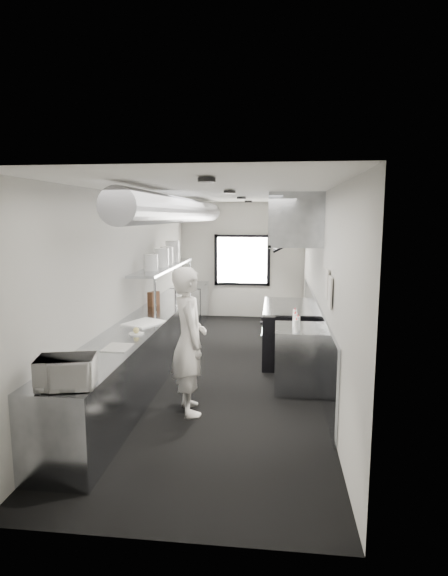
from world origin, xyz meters
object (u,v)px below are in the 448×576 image
(prep_counter, at_px, (145,349))
(squeeze_bottle_d, at_px, (295,319))
(deli_tub_b, at_px, (74,358))
(small_plate, at_px, (136,334))
(bottle_station, at_px, (298,358))
(exhaust_hood, at_px, (294,220))
(squeeze_bottle_b, at_px, (298,323))
(line_cook, at_px, (189,341))
(cutting_board, at_px, (144,323))
(deli_tub_a, at_px, (66,365))
(microwave, at_px, (66,372))
(plate_stack_c, at_px, (167,256))
(plate_stack_a, at_px, (151,262))
(range, at_px, (287,332))
(squeeze_bottle_e, at_px, (295,316))
(plate_stack_d, at_px, (173,251))
(squeeze_bottle_c, at_px, (295,320))
(pass_shelf, at_px, (165,267))
(far_work_table, at_px, (190,304))
(squeeze_bottle_a, at_px, (296,326))
(plate_stack_b, at_px, (161,258))
(knife_block, at_px, (154,299))

(prep_counter, height_order, squeeze_bottle_d, squeeze_bottle_d)
(deli_tub_b, height_order, small_plate, deli_tub_b)
(bottle_station, relative_size, squeeze_bottle_d, 5.50)
(exhaust_hood, bearing_deg, squeeze_bottle_b, -88.62)
(line_cook, height_order, cutting_board, line_cook)
(deli_tub_b, relative_size, squeeze_bottle_b, 0.75)
(squeeze_bottle_b, bearing_deg, line_cook, -149.74)
(deli_tub_a, bearing_deg, microwave, -64.14)
(deli_tub_b, xyz_separation_m, plate_stack_c, (0.13, 3.73, 0.79))
(plate_stack_a, bearing_deg, range, 12.00)
(cutting_board, xyz_separation_m, plate_stack_c, (-0.09, 1.87, 0.83))
(small_plate, xyz_separation_m, squeeze_bottle_e, (2.12, 0.97, 0.09))
(prep_counter, height_order, plate_stack_d, plate_stack_d)
(microwave, height_order, squeeze_bottle_b, microwave)
(prep_counter, relative_size, cutting_board, 10.95)
(line_cook, relative_size, squeeze_bottle_c, 10.15)
(pass_shelf, bearing_deg, range, -7.67)
(cutting_board, xyz_separation_m, squeeze_bottle_c, (2.19, 0.05, 0.08))
(exhaust_hood, xyz_separation_m, microwave, (-2.17, -3.95, -1.35))
(bottle_station, height_order, far_work_table, same)
(range, bearing_deg, squeeze_bottle_a, -87.70)
(bottle_station, bearing_deg, cutting_board, -179.88)
(plate_stack_b, bearing_deg, bottle_station, -32.35)
(range, bearing_deg, squeeze_bottle_e, -86.09)
(line_cook, relative_size, squeeze_bottle_a, 10.52)
(pass_shelf, bearing_deg, exhaust_hood, -7.47)
(small_plate, bearing_deg, range, 44.83)
(exhaust_hood, distance_m, cutting_board, 3.00)
(range, xyz_separation_m, plate_stack_b, (-2.23, 0.08, 1.26))
(squeeze_bottle_c, bearing_deg, squeeze_bottle_e, 87.52)
(range, xyz_separation_m, knife_block, (-2.34, -0.08, 0.55))
(exhaust_hood, relative_size, deli_tub_b, 15.70)
(squeeze_bottle_c, bearing_deg, plate_stack_c, 141.42)
(line_cook, distance_m, squeeze_bottle_e, 1.86)
(plate_stack_c, relative_size, squeeze_bottle_d, 2.02)
(small_plate, relative_size, squeeze_bottle_e, 1.05)
(cutting_board, height_order, squeeze_bottle_d, squeeze_bottle_d)
(deli_tub_a, bearing_deg, squeeze_bottle_b, 38.53)
(microwave, relative_size, small_plate, 2.39)
(bottle_station, xyz_separation_m, cutting_board, (-2.25, -0.00, 0.46))
(plate_stack_d, distance_m, squeeze_bottle_a, 3.65)
(small_plate, xyz_separation_m, squeeze_bottle_a, (2.12, 0.34, 0.08))
(range, bearing_deg, plate_stack_b, 177.93)
(small_plate, bearing_deg, squeeze_bottle_b, 12.96)
(plate_stack_c, xyz_separation_m, squeeze_bottle_d, (2.30, -1.69, -0.75))
(pass_shelf, distance_m, squeeze_bottle_e, 2.73)
(deli_tub_a, relative_size, knife_block, 0.54)
(pass_shelf, xyz_separation_m, squeeze_bottle_d, (2.30, -1.53, -0.55))
(far_work_table, xyz_separation_m, plate_stack_a, (-0.07, -2.98, 1.25))
(plate_stack_d, relative_size, squeeze_bottle_d, 2.52)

